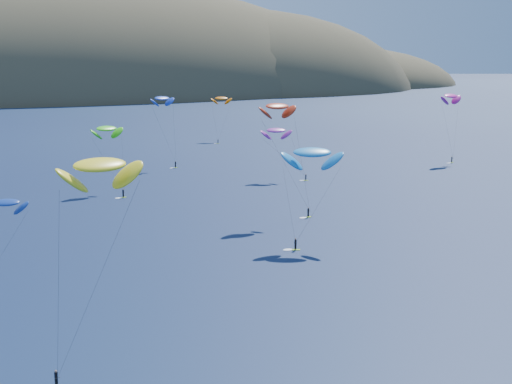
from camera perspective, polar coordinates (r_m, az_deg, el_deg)
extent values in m
ellipsoid|color=#3D3526|center=(609.13, -16.09, 6.44)|extent=(600.00, 300.00, 210.00)
ellipsoid|color=#3D3526|center=(626.81, -1.11, 7.31)|extent=(320.00, 220.00, 156.00)
ellipsoid|color=#3D3526|center=(713.35, 6.85, 8.09)|extent=(240.00, 180.00, 84.00)
cylinder|color=black|center=(82.27, -15.69, -14.24)|extent=(0.36, 0.36, 1.65)
sphere|color=#8C6047|center=(81.87, -15.73, -13.64)|extent=(0.28, 0.28, 0.28)
ellipsoid|color=yellow|center=(82.74, -12.38, 2.14)|extent=(10.48, 6.57, 5.42)
cube|color=#B7F61B|center=(177.82, -10.57, -0.43)|extent=(1.69, 0.99, 0.09)
cylinder|color=black|center=(177.61, -10.58, -0.11)|extent=(0.38, 0.38, 1.74)
sphere|color=#8C6047|center=(177.42, -10.59, 0.21)|extent=(0.29, 0.29, 0.29)
ellipsoid|color=#3CDD18|center=(186.34, -11.87, 5.00)|extent=(9.54, 6.74, 4.85)
cube|color=#B7F61B|center=(219.74, -6.46, 1.95)|extent=(1.57, 0.96, 0.08)
cylinder|color=black|center=(219.58, -6.47, 2.20)|extent=(0.36, 0.36, 1.62)
sphere|color=#8C6047|center=(219.44, -6.47, 2.44)|extent=(0.27, 0.27, 0.27)
ellipsoid|color=#1B3DBE|center=(221.35, -7.53, 7.45)|extent=(8.87, 6.43, 4.50)
cube|color=#B7F61B|center=(130.12, 3.17, -4.64)|extent=(1.72, 1.07, 0.09)
cylinder|color=black|center=(129.83, 3.18, -4.20)|extent=(0.39, 0.39, 1.77)
sphere|color=#8C6047|center=(129.56, 3.18, -3.76)|extent=(0.30, 0.30, 0.30)
ellipsoid|color=#187BC7|center=(133.36, 4.51, 3.19)|extent=(12.08, 8.83, 6.12)
cube|color=#B7F61B|center=(197.75, 4.00, 0.93)|extent=(1.45, 0.74, 0.08)
cylinder|color=black|center=(197.60, 4.01, 1.18)|extent=(0.33, 0.33, 1.49)
sphere|color=#8C6047|center=(197.44, 4.01, 1.43)|extent=(0.25, 0.25, 0.25)
ellipsoid|color=purple|center=(198.82, 1.63, 4.96)|extent=(9.05, 5.86, 4.66)
cube|color=#B7F61B|center=(236.31, 15.38, 2.28)|extent=(1.65, 0.94, 0.09)
cylinder|color=black|center=(236.16, 15.39, 2.52)|extent=(0.37, 0.37, 1.70)
sphere|color=#8C6047|center=(236.01, 15.40, 2.75)|extent=(0.28, 0.28, 0.28)
ellipsoid|color=#CF1A94|center=(238.95, 15.31, 7.44)|extent=(10.01, 6.94, 5.10)
cube|color=#B7F61B|center=(155.01, 4.19, -2.02)|extent=(1.67, 0.72, 0.09)
cylinder|color=black|center=(154.78, 4.20, -1.65)|extent=(0.38, 0.38, 1.72)
sphere|color=#8C6047|center=(154.55, 4.20, -1.29)|extent=(0.29, 0.29, 0.29)
ellipsoid|color=#B42910|center=(153.84, 1.71, 6.88)|extent=(9.25, 5.42, 4.86)
ellipsoid|color=navy|center=(126.82, -19.37, -0.80)|extent=(7.29, 4.24, 3.84)
cube|color=#B7F61B|center=(274.39, -3.06, 3.90)|extent=(1.30, 0.54, 0.07)
cylinder|color=black|center=(274.29, -3.06, 4.07)|extent=(0.30, 0.30, 1.34)
sphere|color=#8C6047|center=(274.19, -3.06, 4.23)|extent=(0.23, 0.23, 0.23)
ellipsoid|color=#CB5D01|center=(285.01, -2.79, 7.51)|extent=(8.40, 4.79, 4.44)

